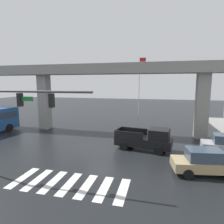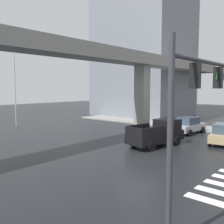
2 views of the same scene
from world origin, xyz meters
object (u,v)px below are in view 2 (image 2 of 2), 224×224
at_px(sedan_silver, 189,125).
at_px(flagpole, 15,75).
at_px(pickup_truck, 158,134).
at_px(sedan_tan, 224,134).
at_px(traffic_signal_mast, 207,91).

height_order(sedan_silver, flagpole, flagpole).
height_order(pickup_truck, sedan_silver, pickup_truck).
height_order(sedan_tan, flagpole, flagpole).
bearing_deg(flagpole, sedan_tan, -73.30).
height_order(pickup_truck, sedan_tan, pickup_truck).
distance_m(pickup_truck, flagpole, 19.22).
relative_size(sedan_tan, traffic_signal_mast, 0.52).
relative_size(pickup_truck, sedan_silver, 1.20).
bearing_deg(sedan_tan, sedan_silver, 57.65).
height_order(traffic_signal_mast, flagpole, flagpole).
relative_size(pickup_truck, sedan_tan, 1.18).
relative_size(sedan_silver, flagpole, 0.41).
relative_size(pickup_truck, flagpole, 0.49).
height_order(sedan_silver, traffic_signal_mast, traffic_signal_mast).
bearing_deg(sedan_tan, flagpole, 106.70).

